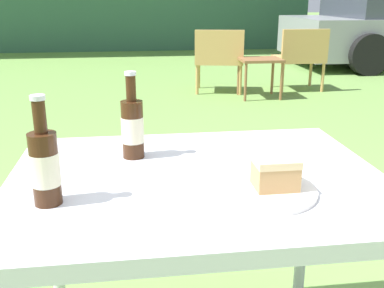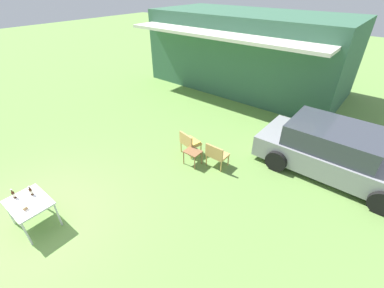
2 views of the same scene
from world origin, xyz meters
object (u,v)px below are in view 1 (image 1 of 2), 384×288
Objects in this scene: garden_side_table at (260,64)px; cola_bottle_far at (45,165)px; wicker_chair_plain at (301,55)px; cake_on_plate at (267,182)px; cola_bottle_near at (133,127)px; wicker_chair_cushioned at (219,56)px; patio_table at (197,199)px.

garden_side_table is 4.38m from cola_bottle_far.
cake_on_plate is (-1.74, -4.37, 0.28)m from wicker_chair_plain.
cola_bottle_near is 1.00× the size of cola_bottle_far.
cola_bottle_near and cola_bottle_far have the same top height.
cola_bottle_near is (-1.45, -3.76, 0.40)m from garden_side_table.
cake_on_plate is at bearing -42.45° from cola_bottle_near.
wicker_chair_cushioned is at bearing 80.46° from cake_on_plate.
wicker_chair_cushioned is at bearing 74.36° from cola_bottle_far.
wicker_chair_plain is at bearing 68.26° from cake_on_plate.
cake_on_plate is (-1.14, -4.04, 0.33)m from garden_side_table.
wicker_chair_cushioned is 4.57m from cola_bottle_far.
cola_bottle_far is at bearing -124.36° from cola_bottle_near.
cola_bottle_near is at bearing 87.02° from wicker_chair_cushioned.
patio_table is at bearing 140.58° from cake_on_plate.
cola_bottle_near reaches higher than cake_on_plate.
cake_on_plate reaches higher than wicker_chair_cushioned.
patio_table is (-0.88, -4.27, 0.19)m from wicker_chair_cushioned.
wicker_chair_cushioned is at bearing 75.79° from cola_bottle_near.
garden_side_table is at bearing 150.53° from wicker_chair_cushioned.
cola_bottle_far is at bearing -161.39° from patio_table.
cola_bottle_far is (-0.19, -0.27, 0.00)m from cola_bottle_near.
cake_on_plate is 0.49m from cola_bottle_far.
wicker_chair_cushioned reaches higher than garden_side_table.
cola_bottle_far is at bearing 85.59° from wicker_chair_cushioned.
wicker_chair_cushioned is 3.12× the size of cola_bottle_near.
cake_on_plate is 1.07× the size of cola_bottle_near.
cola_bottle_near reaches higher than wicker_chair_cushioned.
patio_table is at bearing 18.61° from cola_bottle_far.
cake_on_plate is 1.07× the size of cola_bottle_far.
patio_table is at bearing -108.22° from garden_side_table.
garden_side_table is 1.92× the size of cola_bottle_far.
wicker_chair_plain is 4.72m from cake_on_plate.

